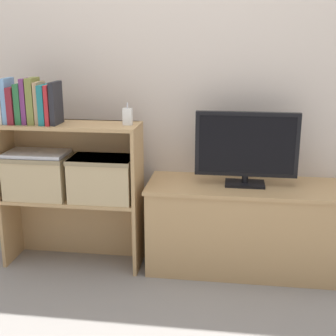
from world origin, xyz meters
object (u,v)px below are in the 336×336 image
(book_skyblue, at_px, (8,101))
(book_ivory, at_px, (3,107))
(book_plum, at_px, (27,101))
(storage_basket_right, at_px, (102,177))
(tv, at_px, (246,147))
(book_olive, at_px, (33,101))
(tv_stand, at_px, (243,227))
(book_forest, at_px, (21,104))
(book_crimson, at_px, (51,104))
(storage_basket_left, at_px, (38,174))
(book_tan, at_px, (40,103))
(book_maroon, at_px, (15,105))
(baby_monitor, at_px, (128,116))
(book_charcoal, at_px, (56,103))
(book_teal, at_px, (45,104))
(laptop, at_px, (37,153))

(book_skyblue, bearing_deg, book_ivory, 180.00)
(book_plum, bearing_deg, storage_basket_right, 2.12)
(tv, xyz_separation_m, book_olive, (-1.17, -0.10, 0.24))
(book_skyblue, bearing_deg, tv_stand, 4.19)
(book_forest, relative_size, book_crimson, 1.02)
(tv, bearing_deg, book_skyblue, -175.87)
(book_skyblue, height_order, storage_basket_left, book_skyblue)
(book_crimson, bearing_deg, book_olive, 180.00)
(tv, bearing_deg, book_tan, -175.21)
(book_maroon, xyz_separation_m, storage_basket_right, (0.48, 0.02, -0.40))
(book_plum, xyz_separation_m, storage_basket_right, (0.41, 0.02, -0.43))
(tv, height_order, book_olive, book_olive)
(book_skyblue, bearing_deg, storage_basket_right, 1.67)
(book_crimson, distance_m, baby_monitor, 0.43)
(book_maroon, bearing_deg, book_forest, 0.00)
(tv, bearing_deg, book_ivory, -175.97)
(storage_basket_left, bearing_deg, tv, 3.87)
(storage_basket_right, bearing_deg, book_charcoal, -176.42)
(book_ivory, relative_size, book_charcoal, 0.76)
(tv_stand, relative_size, book_ivory, 6.19)
(tv_stand, xyz_separation_m, book_tan, (-1.14, -0.10, 0.71))
(book_olive, xyz_separation_m, storage_basket_right, (0.37, 0.02, -0.43))
(book_teal, bearing_deg, laptop, 169.34)
(book_olive, distance_m, storage_basket_left, 0.43)
(book_forest, xyz_separation_m, book_teal, (0.14, 0.00, -0.00))
(book_olive, bearing_deg, book_maroon, 180.00)
(book_maroon, bearing_deg, book_tan, 0.00)
(book_charcoal, bearing_deg, tv, 5.21)
(book_crimson, relative_size, laptop, 0.63)
(book_crimson, xyz_separation_m, storage_basket_right, (0.27, 0.02, -0.41))
(book_maroon, bearing_deg, laptop, 8.73)
(tv_stand, distance_m, laptop, 1.26)
(tv, xyz_separation_m, book_plum, (-1.21, -0.10, 0.24))
(tv, relative_size, book_teal, 2.61)
(book_plum, relative_size, baby_monitor, 2.03)
(tv, distance_m, storage_basket_left, 1.20)
(book_forest, xyz_separation_m, baby_monitor, (0.59, 0.03, -0.06))
(book_forest, bearing_deg, storage_basket_right, 1.96)
(book_tan, bearing_deg, laptop, 162.89)
(book_crimson, bearing_deg, baby_monitor, 4.09)
(storage_basket_left, bearing_deg, book_olive, -49.27)
(book_ivory, distance_m, book_olive, 0.18)
(book_skyblue, distance_m, book_crimson, 0.25)
(book_tan, xyz_separation_m, laptop, (-0.05, 0.02, -0.29))
(book_ivory, bearing_deg, book_crimson, -0.00)
(tv, distance_m, book_olive, 1.20)
(book_charcoal, relative_size, storage_basket_right, 0.64)
(tv_stand, xyz_separation_m, book_teal, (-1.11, -0.10, 0.70))
(book_ivory, height_order, book_crimson, book_crimson)
(book_plum, distance_m, storage_basket_left, 0.43)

